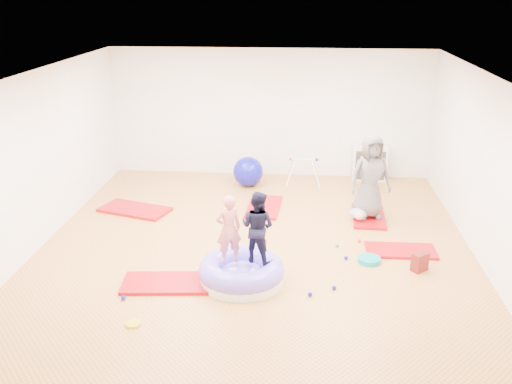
{
  "coord_description": "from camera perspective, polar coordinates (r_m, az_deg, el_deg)",
  "views": [
    {
      "loc": [
        0.72,
        -8.31,
        4.04
      ],
      "look_at": [
        0.0,
        0.3,
        0.9
      ],
      "focal_mm": 40.0,
      "sensor_mm": 36.0,
      "label": 1
    }
  ],
  "objects": [
    {
      "name": "ball_pit_balls",
      "position": [
        8.75,
        3.65,
        -7.33
      ],
      "size": [
        3.43,
        2.22,
        0.07
      ],
      "color": "red",
      "rests_on": "ground"
    },
    {
      "name": "child_pink",
      "position": [
        8.01,
        -2.77,
        -3.41
      ],
      "size": [
        0.44,
        0.37,
        1.01
      ],
      "primitive_type": "imported",
      "rotation": [
        0.0,
        0.0,
        3.56
      ],
      "color": "#DC6F76",
      "rests_on": "inflatable_cushion"
    },
    {
      "name": "balance_disc",
      "position": [
        9.05,
        11.25,
        -6.67
      ],
      "size": [
        0.35,
        0.35,
        0.08
      ],
      "primitive_type": "cylinder",
      "color": "#088F99",
      "rests_on": "ground"
    },
    {
      "name": "gym_mat_right",
      "position": [
        9.5,
        14.28,
        -5.71
      ],
      "size": [
        1.11,
        0.56,
        0.05
      ],
      "primitive_type": "cube",
      "rotation": [
        0.0,
        0.0,
        0.01
      ],
      "color": "#A50D00",
      "rests_on": "ground"
    },
    {
      "name": "infant_play_gym",
      "position": [
        12.22,
        4.76,
        2.49
      ],
      "size": [
        0.75,
        0.71,
        0.57
      ],
      "rotation": [
        0.0,
        0.0,
        0.09
      ],
      "color": "silver",
      "rests_on": "ground"
    },
    {
      "name": "backpack",
      "position": [
        8.93,
        16.06,
        -6.75
      ],
      "size": [
        0.28,
        0.27,
        0.28
      ],
      "primitive_type": "cube",
      "rotation": [
        0.0,
        0.0,
        0.7
      ],
      "color": "#970A05",
      "rests_on": "ground"
    },
    {
      "name": "room",
      "position": [
        8.75,
        -0.16,
        2.41
      ],
      "size": [
        7.01,
        8.01,
        2.81
      ],
      "color": "gold",
      "rests_on": "ground"
    },
    {
      "name": "gym_mat_front_left",
      "position": [
        8.36,
        -8.95,
        -8.99
      ],
      "size": [
        1.31,
        0.74,
        0.05
      ],
      "primitive_type": "cube",
      "rotation": [
        0.0,
        0.0,
        0.09
      ],
      "color": "#A50D00",
      "rests_on": "ground"
    },
    {
      "name": "child_navy",
      "position": [
        8.01,
        0.16,
        -3.19
      ],
      "size": [
        0.63,
        0.58,
        1.05
      ],
      "primitive_type": "imported",
      "rotation": [
        0.0,
        0.0,
        2.72
      ],
      "color": "black",
      "rests_on": "inflatable_cushion"
    },
    {
      "name": "yellow_toy",
      "position": [
        7.55,
        -12.17,
        -12.74
      ],
      "size": [
        0.2,
        0.2,
        0.03
      ],
      "primitive_type": "cylinder",
      "color": "yellow",
      "rests_on": "ground"
    },
    {
      "name": "gym_mat_mid_left",
      "position": [
        11.07,
        -12.02,
        -1.73
      ],
      "size": [
        1.44,
        1.02,
        0.05
      ],
      "primitive_type": "cube",
      "rotation": [
        0.0,
        0.0,
        -0.31
      ],
      "color": "#A50D00",
      "rests_on": "ground"
    },
    {
      "name": "gym_mat_rear_right",
      "position": [
        10.73,
        11.19,
        -2.41
      ],
      "size": [
        0.63,
        1.19,
        0.05
      ],
      "primitive_type": "cube",
      "rotation": [
        0.0,
        0.0,
        1.53
      ],
      "color": "#A50D00",
      "rests_on": "ground"
    },
    {
      "name": "adult_caregiver",
      "position": [
        10.41,
        11.37,
        1.54
      ],
      "size": [
        0.85,
        0.67,
        1.54
      ],
      "primitive_type": "imported",
      "rotation": [
        0.0,
        0.0,
        0.27
      ],
      "color": "#5A5A5B",
      "rests_on": "gym_mat_rear_right"
    },
    {
      "name": "exercise_ball_orange",
      "position": [
        12.56,
        -0.39,
        2.16
      ],
      "size": [
        0.39,
        0.39,
        0.39
      ],
      "primitive_type": "sphere",
      "color": "orange",
      "rests_on": "ground"
    },
    {
      "name": "gym_mat_center_back",
      "position": [
        10.97,
        0.8,
        -1.5
      ],
      "size": [
        0.66,
        1.22,
        0.05
      ],
      "primitive_type": "cube",
      "rotation": [
        0.0,
        0.0,
        1.51
      ],
      "color": "#A50D00",
      "rests_on": "ground"
    },
    {
      "name": "exercise_ball_blue",
      "position": [
        12.1,
        -0.8,
        2.06
      ],
      "size": [
        0.64,
        0.64,
        0.64
      ],
      "primitive_type": "sphere",
      "color": "#0F10A7",
      "rests_on": "ground"
    },
    {
      "name": "inflatable_cushion",
      "position": [
        8.29,
        -1.46,
        -8.0
      ],
      "size": [
        1.24,
        1.24,
        0.39
      ],
      "rotation": [
        0.0,
        0.0,
        0.02
      ],
      "color": "white",
      "rests_on": "ground"
    },
    {
      "name": "infant",
      "position": [
        10.46,
        10.25,
        -2.16
      ],
      "size": [
        0.35,
        0.36,
        0.21
      ],
      "color": "#81A0D5",
      "rests_on": "gym_mat_rear_right"
    },
    {
      "name": "cube_shelf",
      "position": [
        12.73,
        11.27,
        2.83
      ],
      "size": [
        0.74,
        0.36,
        0.74
      ],
      "color": "silver",
      "rests_on": "ground"
    }
  ]
}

